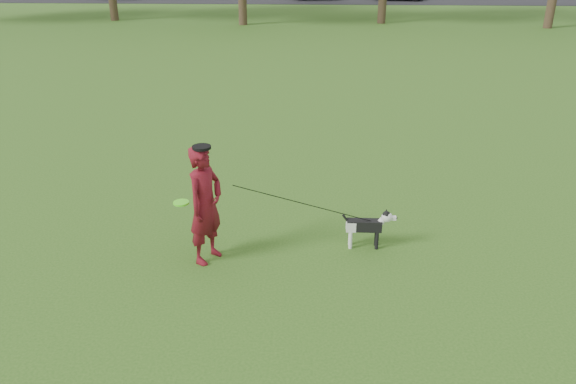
{
  "coord_description": "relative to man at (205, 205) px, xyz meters",
  "views": [
    {
      "loc": [
        0.23,
        -7.71,
        4.48
      ],
      "look_at": [
        -0.16,
        0.1,
        0.95
      ],
      "focal_mm": 35.0,
      "sensor_mm": 36.0,
      "label": 1
    }
  ],
  "objects": [
    {
      "name": "ground",
      "position": [
        1.36,
        0.34,
        -0.91
      ],
      "size": [
        120.0,
        120.0,
        0.0
      ],
      "primitive_type": "plane",
      "color": "#285116",
      "rests_on": "ground"
    },
    {
      "name": "man",
      "position": [
        0.0,
        0.0,
        0.0
      ],
      "size": [
        0.69,
        0.79,
        1.82
      ],
      "primitive_type": "imported",
      "rotation": [
        0.0,
        0.0,
        1.09
      ],
      "color": "#610E0D",
      "rests_on": "ground"
    },
    {
      "name": "road",
      "position": [
        1.36,
        40.34,
        -0.9
      ],
      "size": [
        120.0,
        7.0,
        0.02
      ],
      "primitive_type": "cube",
      "color": "black",
      "rests_on": "ground"
    },
    {
      "name": "dog",
      "position": [
        2.46,
        0.48,
        -0.51
      ],
      "size": [
        0.86,
        0.17,
        0.66
      ],
      "color": "black",
      "rests_on": "ground"
    },
    {
      "name": "man_held_items",
      "position": [
        1.5,
        0.21,
        -0.06
      ],
      "size": [
        3.03,
        0.71,
        1.39
      ],
      "color": "#57FA1F",
      "rests_on": "ground"
    }
  ]
}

